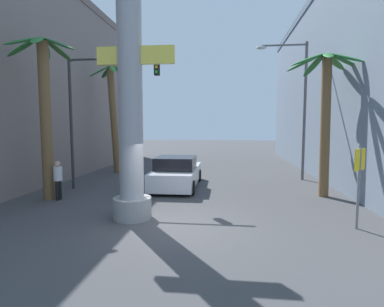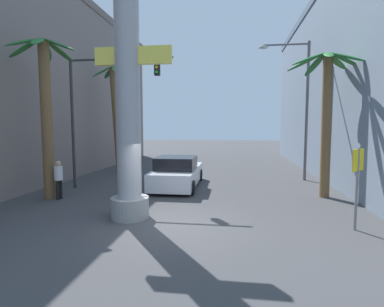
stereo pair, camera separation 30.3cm
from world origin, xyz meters
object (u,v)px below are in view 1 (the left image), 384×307
(street_lamp, at_px, (297,98))
(traffic_light_mast, at_px, (100,98))
(palm_tree_near_left, at_px, (45,104))
(palm_tree_near_right, at_px, (325,105))
(car_lead, at_px, (177,173))
(palm_tree_mid_left, at_px, (114,111))
(crossing_sign, at_px, (359,176))
(neon_sign_pole, at_px, (130,80))
(pedestrian_curb_left, at_px, (58,177))

(street_lamp, distance_m, traffic_light_mast, 10.59)
(palm_tree_near_left, xyz_separation_m, palm_tree_near_right, (11.59, 2.02, -0.03))
(street_lamp, xyz_separation_m, car_lead, (-6.38, -2.83, -3.94))
(palm_tree_near_left, bearing_deg, palm_tree_mid_left, 89.36)
(crossing_sign, relative_size, palm_tree_near_left, 0.36)
(street_lamp, bearing_deg, palm_tree_near_right, -85.64)
(neon_sign_pole, xyz_separation_m, palm_tree_near_left, (-4.31, 2.08, -0.58))
(neon_sign_pole, height_order, pedestrian_curb_left, neon_sign_pole)
(palm_tree_near_left, relative_size, palm_tree_mid_left, 0.96)
(neon_sign_pole, height_order, palm_tree_mid_left, neon_sign_pole)
(neon_sign_pole, xyz_separation_m, pedestrian_curb_left, (-3.83, 2.02, -3.61))
(crossing_sign, bearing_deg, pedestrian_curb_left, 168.44)
(crossing_sign, relative_size, pedestrian_curb_left, 1.50)
(palm_tree_near_right, bearing_deg, street_lamp, 94.36)
(neon_sign_pole, relative_size, car_lead, 2.08)
(car_lead, bearing_deg, neon_sign_pole, -96.50)
(palm_tree_near_right, xyz_separation_m, pedestrian_curb_left, (-11.11, -2.09, -3.00))
(car_lead, bearing_deg, palm_tree_mid_left, 139.82)
(traffic_light_mast, xyz_separation_m, palm_tree_mid_left, (-1.33, 5.06, -0.37))
(traffic_light_mast, relative_size, palm_tree_near_right, 1.01)
(car_lead, distance_m, palm_tree_near_right, 7.52)
(crossing_sign, relative_size, palm_tree_mid_left, 0.35)
(car_lead, distance_m, palm_tree_near_left, 6.70)
(crossing_sign, bearing_deg, street_lamp, 90.15)
(neon_sign_pole, relative_size, palm_tree_near_right, 1.65)
(car_lead, distance_m, pedestrian_curb_left, 5.49)
(palm_tree_mid_left, distance_m, pedestrian_curb_left, 7.95)
(neon_sign_pole, bearing_deg, street_lamp, 49.21)
(crossing_sign, height_order, pedestrian_curb_left, crossing_sign)
(neon_sign_pole, relative_size, traffic_light_mast, 1.63)
(crossing_sign, distance_m, traffic_light_mast, 11.21)
(street_lamp, relative_size, car_lead, 1.56)
(neon_sign_pole, bearing_deg, palm_tree_mid_left, 114.39)
(neon_sign_pole, bearing_deg, crossing_sign, -1.62)
(pedestrian_curb_left, bearing_deg, car_lead, 36.18)
(pedestrian_curb_left, bearing_deg, traffic_light_mast, 67.53)
(car_lead, bearing_deg, crossing_sign, -40.43)
(crossing_sign, bearing_deg, palm_tree_mid_left, 139.68)
(neon_sign_pole, xyz_separation_m, street_lamp, (6.98, 8.09, 0.09))
(traffic_light_mast, xyz_separation_m, car_lead, (3.50, 0.99, -3.70))
(traffic_light_mast, distance_m, car_lead, 5.18)
(street_lamp, relative_size, pedestrian_curb_left, 4.72)
(crossing_sign, height_order, palm_tree_near_left, palm_tree_near_left)
(car_lead, height_order, palm_tree_near_right, palm_tree_near_right)
(car_lead, bearing_deg, palm_tree_near_right, -9.74)
(traffic_light_mast, bearing_deg, palm_tree_near_left, -122.92)
(street_lamp, height_order, traffic_light_mast, street_lamp)
(palm_tree_near_left, height_order, palm_tree_mid_left, palm_tree_mid_left)
(traffic_light_mast, bearing_deg, car_lead, 15.78)
(car_lead, xyz_separation_m, palm_tree_near_left, (-4.91, -3.17, 3.27))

